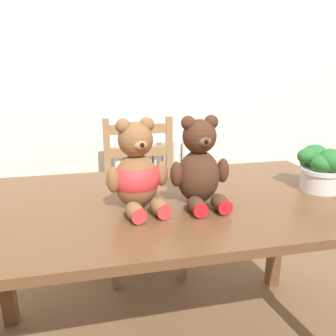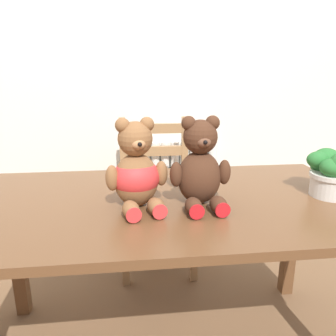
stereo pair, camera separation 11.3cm
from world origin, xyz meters
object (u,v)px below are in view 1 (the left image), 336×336
wooden_chair_behind (143,196)px  potted_plant (321,167)px  teddy_bear_right (200,167)px  teddy_bear_left (137,173)px

wooden_chair_behind → potted_plant: 1.06m
teddy_bear_right → teddy_bear_left: bearing=-3.7°
teddy_bear_left → potted_plant: bearing=170.3°
teddy_bear_right → potted_plant: teddy_bear_right is taller
teddy_bear_left → teddy_bear_right: bearing=167.4°
teddy_bear_right → potted_plant: size_ratio=1.55×
wooden_chair_behind → teddy_bear_right: 0.93m
wooden_chair_behind → potted_plant: wooden_chair_behind is taller
potted_plant → wooden_chair_behind: bearing=127.0°
wooden_chair_behind → teddy_bear_right: size_ratio=2.93×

